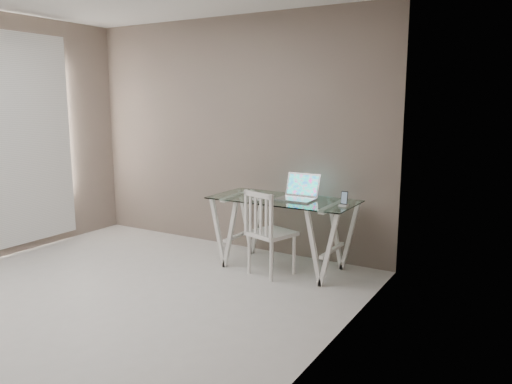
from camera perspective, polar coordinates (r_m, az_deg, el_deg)
room at (r=4.29m, az=-20.32°, el=9.47°), size 4.50×4.52×2.71m
desk at (r=5.22m, az=3.10°, el=-4.69°), size 1.50×0.70×0.75m
chair at (r=4.98m, az=1.22°, el=-4.29°), size 0.50×0.50×0.87m
laptop at (r=5.14m, az=4.92°, el=-0.13°), size 0.37×0.34×0.25m
keyboard at (r=5.30m, az=0.57°, el=-0.38°), size 0.29×0.12×0.01m
mouse at (r=5.00m, az=0.03°, el=-0.85°), size 0.12×0.07×0.04m
phone_dock at (r=4.84m, az=10.02°, el=-1.14°), size 0.08×0.08×0.14m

